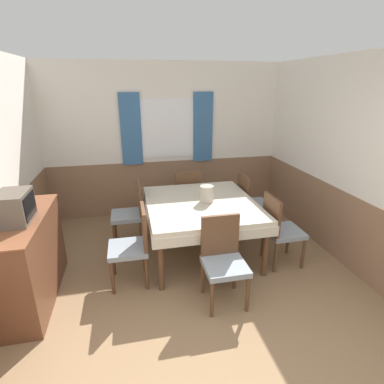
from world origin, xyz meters
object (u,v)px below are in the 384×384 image
vase (207,194)px  dining_table (201,209)px  chair_right_far (250,201)px  sideboard (29,259)px  chair_left_near (134,243)px  chair_left_far (131,211)px  chair_head_window (187,194)px  tv (14,207)px  chair_right_near (279,228)px  chair_head_near (223,257)px

vase → dining_table: bearing=167.1°
chair_right_far → sideboard: size_ratio=0.71×
chair_right_far → vase: (-0.85, -0.49, 0.36)m
chair_left_near → chair_left_far: (0.00, 0.95, 0.00)m
dining_table → chair_left_far: bearing=152.7°
chair_head_window → tv: bearing=-141.2°
chair_right_far → chair_right_near: 0.95m
chair_right_far → chair_left_near: bearing=-62.7°
dining_table → vase: bearing=-12.9°
chair_left_near → chair_right_far: same height
dining_table → chair_left_near: chair_left_near is taller
chair_right_near → chair_left_near: bearing=-90.0°
chair_head_window → chair_left_far: bearing=-151.1°
dining_table → sideboard: bearing=-165.0°
chair_left_near → chair_left_far: size_ratio=1.00×
chair_left_far → chair_head_near: bearing=-147.7°
chair_right_far → sideboard: bearing=-70.9°
chair_head_near → vase: (0.07, 0.96, 0.36)m
chair_left_far → chair_right_far: 1.83m
sideboard → vase: vase is taller
chair_head_window → vase: 1.06m
chair_head_near → chair_left_near: bearing=-28.9°
chair_right_far → chair_head_near: (-0.92, -1.45, 0.00)m
chair_right_far → chair_head_near: bearing=-32.3°
chair_head_window → tv: (-2.01, -1.62, 0.61)m
chair_right_far → sideboard: (-2.94, -1.02, -0.02)m
chair_right_near → chair_head_near: bearing=-61.1°
dining_table → chair_right_far: chair_right_far is taller
chair_head_near → chair_right_near: (0.92, 0.51, 0.00)m
chair_left_near → chair_head_window: 1.72m
chair_right_far → chair_right_near: (0.00, -0.95, 0.00)m
tv → chair_left_far: bearing=45.4°
sideboard → chair_right_far: bearing=19.1°
chair_right_far → tv: (-2.93, -1.11, 0.61)m
chair_head_near → vase: 1.03m
sideboard → chair_right_near: bearing=1.4°
chair_head_window → vase: vase is taller
chair_left_far → chair_right_far: bearing=-90.0°
chair_head_near → sideboard: (-2.02, 0.44, -0.02)m
chair_left_near → tv: 1.27m
chair_left_far → chair_right_near: size_ratio=1.00×
chair_left_near → chair_head_window: (0.92, 1.45, 0.00)m
chair_left_near → chair_right_far: 2.06m
chair_right_far → chair_right_near: bearing=0.0°
chair_right_near → vase: (-0.85, 0.46, 0.36)m
chair_right_far → tv: 3.19m
chair_right_far → chair_right_near: size_ratio=1.00×
chair_right_far → chair_head_window: size_ratio=1.00×
chair_right_near → vase: vase is taller
dining_table → chair_right_near: 1.04m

